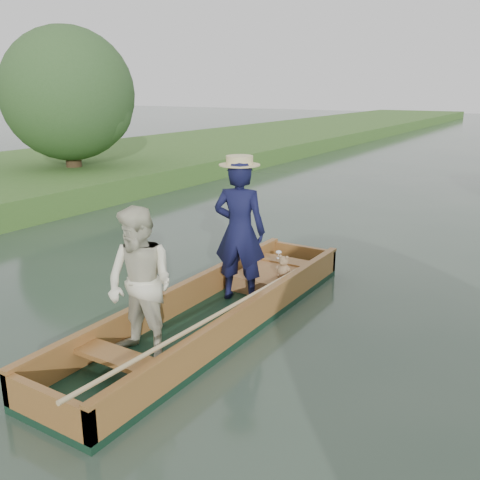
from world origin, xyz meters
The scene contains 3 objects.
ground centered at (0.00, 0.00, 0.00)m, with size 120.00×120.00×0.00m, color #283D30.
trees_far centered at (-0.78, 4.86, 2.54)m, with size 21.24×5.36×4.47m.
punt centered at (-0.05, -0.07, 0.62)m, with size 1.12×5.17×1.97m.
Camera 1 is at (3.45, -4.92, 2.82)m, focal length 40.00 mm.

